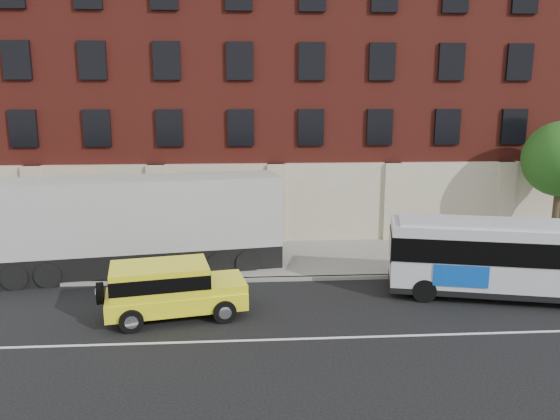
{
  "coord_description": "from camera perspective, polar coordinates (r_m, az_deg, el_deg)",
  "views": [
    {
      "loc": [
        -1.61,
        -15.07,
        7.46
      ],
      "look_at": [
        -0.23,
        5.5,
        3.1
      ],
      "focal_mm": 34.47,
      "sensor_mm": 36.0,
      "label": 1
    }
  ],
  "objects": [
    {
      "name": "ground",
      "position": [
        16.9,
        2.09,
        -14.26
      ],
      "size": [
        120.0,
        120.0,
        0.0
      ],
      "primitive_type": "plane",
      "color": "black",
      "rests_on": "ground"
    },
    {
      "name": "sidewalk",
      "position": [
        25.23,
        -0.01,
        -5.07
      ],
      "size": [
        60.0,
        6.0,
        0.15
      ],
      "primitive_type": "cube",
      "color": "#9C988D",
      "rests_on": "ground"
    },
    {
      "name": "kerb",
      "position": [
        22.39,
        0.5,
        -7.31
      ],
      "size": [
        60.0,
        0.25,
        0.15
      ],
      "primitive_type": "cube",
      "color": "#9C988D",
      "rests_on": "ground"
    },
    {
      "name": "lane_line",
      "position": [
        17.34,
        1.92,
        -13.51
      ],
      "size": [
        60.0,
        0.12,
        0.01
      ],
      "primitive_type": "cube",
      "color": "silver",
      "rests_on": "ground"
    },
    {
      "name": "building",
      "position": [
        32.04,
        -1.0,
        12.17
      ],
      "size": [
        30.0,
        12.1,
        15.0
      ],
      "color": "maroon",
      "rests_on": "sidewalk"
    },
    {
      "name": "sign_pole",
      "position": [
        23.11,
        -21.09,
        -3.95
      ],
      "size": [
        0.3,
        0.2,
        2.5
      ],
      "color": "slate",
      "rests_on": "ground"
    },
    {
      "name": "city_bus",
      "position": [
        22.12,
        25.58,
        -4.58
      ],
      "size": [
        10.91,
        4.72,
        2.92
      ],
      "color": "silver",
      "rests_on": "ground"
    },
    {
      "name": "yellow_suv",
      "position": [
        18.91,
        -11.68,
        -7.99
      ],
      "size": [
        5.11,
        2.86,
        1.9
      ],
      "color": "#FFFA1D",
      "rests_on": "ground"
    },
    {
      "name": "shipping_container",
      "position": [
        23.71,
        -15.11,
        -1.7
      ],
      "size": [
        12.57,
        4.3,
        4.11
      ],
      "color": "black",
      "rests_on": "ground"
    }
  ]
}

